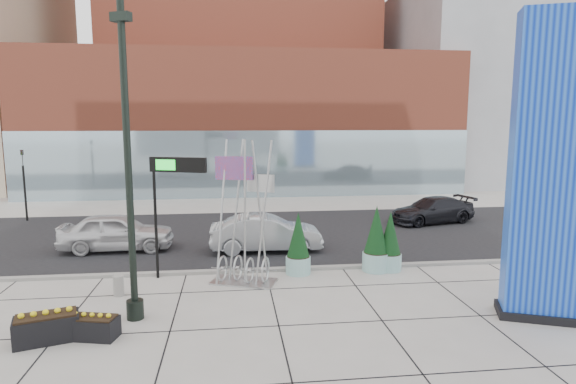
{
  "coord_description": "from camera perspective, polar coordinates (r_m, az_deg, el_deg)",
  "views": [
    {
      "loc": [
        -0.25,
        -13.76,
        5.72
      ],
      "look_at": [
        1.62,
        2.0,
        3.36
      ],
      "focal_mm": 30.0,
      "sensor_mm": 36.0,
      "label": 1
    }
  ],
  "objects": [
    {
      "name": "box_planter_south",
      "position": [
        14.48,
        -26.69,
        -14.05
      ],
      "size": [
        1.74,
        1.23,
        0.86
      ],
      "rotation": [
        0.0,
        0.0,
        0.31
      ],
      "color": "black",
      "rests_on": "ground"
    },
    {
      "name": "box_planter_north",
      "position": [
        14.2,
        -22.14,
        -14.52
      ],
      "size": [
        1.4,
        0.93,
        0.71
      ],
      "rotation": [
        0.0,
        0.0,
        -0.24
      ],
      "color": "black",
      "rests_on": "ground"
    },
    {
      "name": "blue_pylon",
      "position": [
        15.44,
        29.2,
        1.81
      ],
      "size": [
        2.87,
        2.05,
        8.74
      ],
      "rotation": [
        0.0,
        0.0,
        -0.38
      ],
      "color": "#0C2FB9",
      "rests_on": "ground"
    },
    {
      "name": "round_planter_east",
      "position": [
        18.94,
        11.98,
        -5.87
      ],
      "size": [
        0.93,
        0.93,
        2.31
      ],
      "color": "#94C7C3",
      "rests_on": "ground"
    },
    {
      "name": "street_asphalt",
      "position": [
        24.44,
        -6.01,
        -5.11
      ],
      "size": [
        80.0,
        12.0,
        0.02
      ],
      "primitive_type": "cube",
      "color": "black",
      "rests_on": "ground"
    },
    {
      "name": "traffic_signal",
      "position": [
        31.25,
        -28.8,
        1.12
      ],
      "size": [
        0.15,
        0.18,
        4.1
      ],
      "color": "black",
      "rests_on": "ground"
    },
    {
      "name": "tower_glass_front",
      "position": [
        36.12,
        -4.76,
        3.3
      ],
      "size": [
        34.0,
        0.6,
        5.0
      ],
      "primitive_type": "cube",
      "color": "#8CA5B2",
      "rests_on": "ground"
    },
    {
      "name": "round_planter_mid",
      "position": [
        18.75,
        10.4,
        -5.64
      ],
      "size": [
        1.02,
        1.02,
        2.54
      ],
      "color": "#94C7C3",
      "rests_on": "ground"
    },
    {
      "name": "round_planter_west",
      "position": [
        18.13,
        1.22,
        -6.28
      ],
      "size": [
        0.94,
        0.94,
        2.35
      ],
      "color": "#94C7C3",
      "rests_on": "ground"
    },
    {
      "name": "building_grey_parking",
      "position": [
        52.86,
        23.51,
        11.32
      ],
      "size": [
        20.0,
        18.0,
        18.0
      ],
      "primitive_type": "cube",
      "color": "slate",
      "rests_on": "ground"
    },
    {
      "name": "car_white_west",
      "position": [
        22.68,
        -19.62,
        -4.49
      ],
      "size": [
        4.92,
        2.04,
        1.66
      ],
      "primitive_type": "imported",
      "rotation": [
        0.0,
        0.0,
        1.59
      ],
      "color": "silver",
      "rests_on": "ground"
    },
    {
      "name": "car_silver_mid",
      "position": [
        21.27,
        -2.63,
        -4.92
      ],
      "size": [
        4.9,
        1.76,
        1.61
      ],
      "primitive_type": "imported",
      "rotation": [
        0.0,
        0.0,
        1.56
      ],
      "color": "#A8ACB0",
      "rests_on": "ground"
    },
    {
      "name": "lamp_post",
      "position": [
        14.21,
        -18.26,
        -0.37
      ],
      "size": [
        0.61,
        0.49,
        8.9
      ],
      "rotation": [
        0.0,
        0.0,
        -0.42
      ],
      "color": "black",
      "rests_on": "ground"
    },
    {
      "name": "curb_edge",
      "position": [
        18.64,
        -5.74,
        -9.27
      ],
      "size": [
        80.0,
        0.3,
        0.12
      ],
      "primitive_type": "cube",
      "color": "gray",
      "rests_on": "ground"
    },
    {
      "name": "concrete_bollard",
      "position": [
        17.07,
        -19.44,
        -10.43
      ],
      "size": [
        0.35,
        0.35,
        0.67
      ],
      "primitive_type": "cylinder",
      "color": "gray",
      "rests_on": "ground"
    },
    {
      "name": "tower_podium",
      "position": [
        40.78,
        -5.06,
        8.1
      ],
      "size": [
        34.0,
        10.0,
        11.0
      ],
      "primitive_type": "cube",
      "color": "#A3452F",
      "rests_on": "ground"
    },
    {
      "name": "overhead_street_sign",
      "position": [
        17.68,
        -13.19,
        2.06
      ],
      "size": [
        2.04,
        0.87,
        4.45
      ],
      "rotation": [
        0.0,
        0.0,
        -0.34
      ],
      "color": "black",
      "rests_on": "ground"
    },
    {
      "name": "public_art_sculpture",
      "position": [
        17.15,
        -5.24,
        -6.37
      ],
      "size": [
        2.5,
        1.83,
        5.11
      ],
      "rotation": [
        0.0,
        0.0,
        -0.35
      ],
      "color": "#B6B9BB",
      "rests_on": "ground"
    },
    {
      "name": "ground",
      "position": [
        14.9,
        -5.44,
        -14.16
      ],
      "size": [
        160.0,
        160.0,
        0.0
      ],
      "primitive_type": "plane",
      "color": "#9E9991",
      "rests_on": "ground"
    },
    {
      "name": "car_dark_east",
      "position": [
        28.3,
        16.7,
        -2.09
      ],
      "size": [
        5.29,
        3.19,
        1.44
      ],
      "primitive_type": "imported",
      "rotation": [
        0.0,
        0.0,
        -1.32
      ],
      "color": "black",
      "rests_on": "ground"
    }
  ]
}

